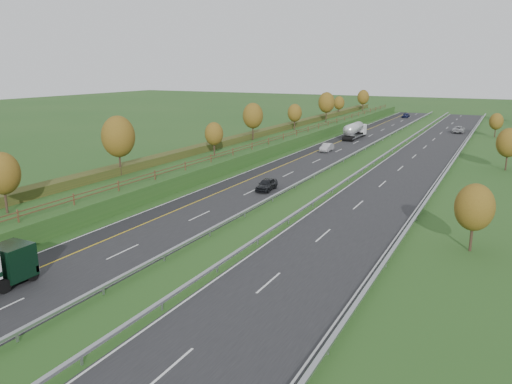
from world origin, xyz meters
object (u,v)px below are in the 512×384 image
at_px(road_tanker, 355,130).
at_px(car_small_far, 406,115).
at_px(car_dark_near, 267,184).
at_px(car_oncoming, 458,129).
at_px(car_silver_mid, 327,147).

bearing_deg(road_tanker, car_small_far, 88.79).
distance_m(car_dark_near, car_oncoming, 74.91).
bearing_deg(car_small_far, car_dark_near, -89.34).
bearing_deg(car_silver_mid, car_small_far, 88.31).
height_order(road_tanker, car_small_far, road_tanker).
distance_m(car_dark_near, car_small_far, 105.13).
bearing_deg(car_silver_mid, road_tanker, 89.74).
relative_size(road_tanker, car_oncoming, 1.97).
bearing_deg(car_silver_mid, car_oncoming, 63.38).
bearing_deg(car_small_far, car_silver_mid, -91.31).
xyz_separation_m(car_dark_near, car_silver_mid, (-3.22, 32.74, -0.02)).
relative_size(road_tanker, car_small_far, 2.40).
distance_m(car_silver_mid, car_small_far, 72.37).
xyz_separation_m(road_tanker, car_oncoming, (19.63, 21.01, -1.03)).
distance_m(road_tanker, car_oncoming, 28.77).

